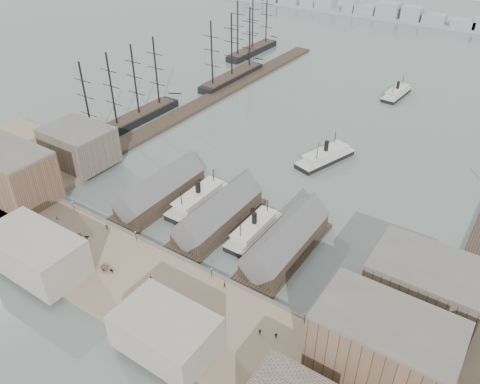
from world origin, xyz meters
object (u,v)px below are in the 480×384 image
Objects in this scene: horse_cart_left at (85,237)px; horse_cart_right at (206,322)px; ferry_docked_west at (199,199)px; tram at (325,353)px; horse_cart_center at (109,270)px.

horse_cart_left is 0.98× the size of horse_cart_right.
ferry_docked_west reaches higher than tram.
tram is 2.18× the size of horse_cart_center.
horse_cart_center is at bearing 106.71° from horse_cart_right.
tram reaches higher than horse_cart_center.
ferry_docked_west is 6.06× the size of horse_cart_left.
horse_cart_right is at bearing -87.09° from horse_cart_center.
horse_cart_center is (1.28, -44.28, 0.39)m from ferry_docked_west.
horse_cart_left is (-83.47, -1.59, -1.13)m from tram.
horse_cart_center is at bearing -172.05° from tram.
horse_cart_right reaches higher than horse_cart_left.
tram is 2.23× the size of horse_cart_left.
ferry_docked_west reaches higher than horse_cart_left.
ferry_docked_west reaches higher than horse_cart_right.
tram reaches higher than horse_cart_right.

